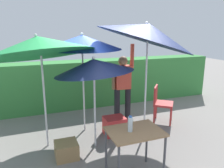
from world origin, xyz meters
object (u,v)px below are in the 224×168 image
at_px(umbrella_rainbow, 147,32).
at_px(crate_cardboard, 66,150).
at_px(umbrella_orange, 82,42).
at_px(umbrella_yellow, 38,46).
at_px(chair_plastic, 161,102).
at_px(folding_table, 135,136).
at_px(person_vendor, 123,84).
at_px(bottle_water, 130,124).
at_px(cooler_box, 115,126).
at_px(umbrella_navy, 94,66).

relative_size(umbrella_rainbow, crate_cardboard, 6.82).
relative_size(umbrella_orange, umbrella_yellow, 0.91).
bearing_deg(chair_plastic, folding_table, -132.84).
height_order(umbrella_orange, person_vendor, umbrella_orange).
xyz_separation_m(umbrella_yellow, bottle_water, (1.12, -1.40, -1.05)).
height_order(folding_table, bottle_water, bottle_water).
bearing_deg(folding_table, cooler_box, 80.68).
distance_m(umbrella_orange, cooler_box, 1.89).
height_order(umbrella_rainbow, umbrella_orange, umbrella_rainbow).
distance_m(chair_plastic, bottle_water, 2.30).
bearing_deg(folding_table, crate_cardboard, 135.67).
bearing_deg(cooler_box, umbrella_navy, -146.96).
distance_m(umbrella_rainbow, umbrella_navy, 1.26).
bearing_deg(bottle_water, umbrella_rainbow, 52.89).
bearing_deg(crate_cardboard, person_vendor, 36.55).
bearing_deg(umbrella_orange, bottle_water, -82.36).
relative_size(umbrella_orange, umbrella_navy, 1.19).
height_order(crate_cardboard, bottle_water, bottle_water).
distance_m(umbrella_orange, umbrella_navy, 0.87).
distance_m(umbrella_orange, bottle_water, 2.14).
bearing_deg(crate_cardboard, cooler_box, 25.76).
height_order(umbrella_yellow, umbrella_navy, umbrella_yellow).
distance_m(umbrella_yellow, cooler_box, 2.24).
distance_m(umbrella_yellow, crate_cardboard, 1.89).
relative_size(umbrella_orange, bottle_water, 8.93).
bearing_deg(chair_plastic, person_vendor, 154.19).
xyz_separation_m(umbrella_rainbow, chair_plastic, (0.71, 0.46, -1.64)).
relative_size(umbrella_rainbow, umbrella_yellow, 1.12).
distance_m(umbrella_rainbow, chair_plastic, 1.84).
bearing_deg(bottle_water, cooler_box, 77.65).
bearing_deg(umbrella_yellow, umbrella_navy, -21.42).
bearing_deg(umbrella_navy, bottle_water, -77.63).
bearing_deg(umbrella_orange, person_vendor, 11.13).
distance_m(umbrella_orange, chair_plastic, 2.34).
distance_m(umbrella_rainbow, crate_cardboard, 2.64).
height_order(cooler_box, folding_table, folding_table).
distance_m(umbrella_navy, bottle_water, 1.29).
relative_size(crate_cardboard, folding_table, 0.48).
distance_m(person_vendor, bottle_water, 2.17).
bearing_deg(umbrella_navy, folding_table, -73.75).
bearing_deg(umbrella_orange, umbrella_yellow, -153.85).
bearing_deg(umbrella_rainbow, umbrella_navy, -174.36).
bearing_deg(chair_plastic, umbrella_yellow, -175.23).
bearing_deg(umbrella_rainbow, person_vendor, 97.93).
bearing_deg(umbrella_yellow, umbrella_orange, 26.15).
relative_size(crate_cardboard, bottle_water, 1.62).
height_order(umbrella_rainbow, folding_table, umbrella_rainbow).
relative_size(person_vendor, chair_plastic, 2.11).
height_order(chair_plastic, crate_cardboard, chair_plastic).
bearing_deg(folding_table, umbrella_navy, 106.25).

